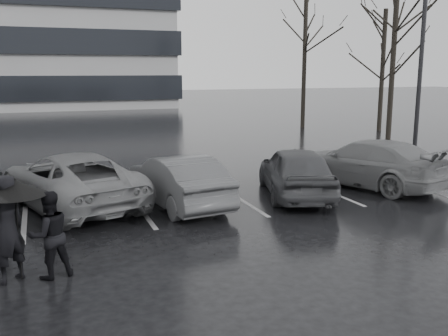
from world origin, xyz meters
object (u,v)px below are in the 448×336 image
car_west_a (178,180)px  pedestrian_left (7,229)px  pedestrian_right (49,235)px  tree_north (304,59)px  tree_ne (382,71)px  car_west_b (71,180)px  tree_east (393,61)px  car_main (296,171)px  lamp_post (422,42)px  car_east (367,163)px

car_west_a → pedestrian_left: (-3.95, -3.72, 0.25)m
pedestrian_right → tree_north: size_ratio=0.18×
pedestrian_right → tree_ne: size_ratio=0.22×
pedestrian_left → tree_ne: tree_ne is taller
car_west_b → tree_east: bearing=-172.7°
car_main → pedestrian_left: 8.19m
car_west_b → pedestrian_right: 4.66m
car_west_b → lamp_post: lamp_post is taller
tree_ne → car_west_b: bearing=-148.3°
pedestrian_right → lamp_post: lamp_post is taller
car_east → tree_north: 16.53m
car_west_a → car_main: bearing=169.5°
pedestrian_left → lamp_post: bearing=168.0°
lamp_post → tree_ne: bearing=61.8°
pedestrian_left → car_east: bearing=162.0°
car_main → lamp_post: 9.98m
tree_east → tree_north: 7.08m
lamp_post → tree_east: (1.72, 3.89, -0.65)m
tree_east → tree_ne: bearing=58.0°
car_main → tree_east: bearing=-122.5°
pedestrian_right → car_west_b: bearing=-115.2°
tree_east → car_west_b: bearing=-155.2°
lamp_post → car_main: bearing=-151.3°
car_west_a → tree_north: 19.77m
car_west_b → lamp_post: 15.04m
tree_east → tree_north: size_ratio=0.94×
car_east → lamp_post: size_ratio=0.49×
car_main → pedestrian_right: size_ratio=2.76×
car_west_a → car_east: car_east is taller
pedestrian_right → lamp_post: bearing=-168.7°
car_west_a → tree_east: size_ratio=0.51×
car_west_a → tree_north: bearing=-136.9°
car_main → tree_north: (8.77, 15.30, 3.53)m
car_west_a → tree_east: 15.86m
car_main → lamp_post: lamp_post is taller
tree_ne → tree_north: tree_north is taller
lamp_post → car_west_a: bearing=-159.6°
pedestrian_left → tree_ne: size_ratio=0.26×
car_west_a → tree_east: tree_east is taller
car_east → tree_east: 11.16m
pedestrian_left → lamp_post: 17.76m
car_west_a → pedestrian_right: size_ratio=2.69×
car_west_a → lamp_post: bearing=-167.7°
car_west_b → tree_ne: (18.33, 11.32, 2.78)m
car_west_a → pedestrian_right: bearing=40.8°
car_west_b → pedestrian_right: size_ratio=3.40×
car_west_b → pedestrian_right: pedestrian_right is taller
car_main → tree_east: tree_east is taller
car_east → lamp_post: lamp_post is taller
car_west_a → car_east: (6.08, 0.21, 0.05)m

